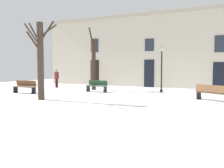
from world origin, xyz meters
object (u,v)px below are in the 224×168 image
at_px(tree_near_facade, 94,62).
at_px(streetlamp, 162,64).
at_px(person_by_shop_door, 57,77).
at_px(bench_near_lamp, 212,92).
at_px(bench_back_to_back_left, 25,87).
at_px(tree_right_of_center, 40,58).
at_px(bench_near_center_tree, 97,86).

distance_m(tree_near_facade, streetlamp, 5.62).
bearing_deg(tree_near_facade, person_by_shop_door, 176.80).
xyz_separation_m(bench_near_lamp, bench_back_to_back_left, (-12.48, -1.77, 0.00)).
xyz_separation_m(bench_back_to_back_left, person_by_shop_door, (-1.02, 4.78, 0.45)).
bearing_deg(person_by_shop_door, tree_right_of_center, 138.33).
distance_m(streetlamp, bench_back_to_back_left, 10.20).
distance_m(tree_near_facade, bench_near_center_tree, 2.62).
distance_m(bench_near_center_tree, bench_back_to_back_left, 5.24).
bearing_deg(bench_near_center_tree, streetlamp, 25.66).
distance_m(streetlamp, bench_near_lamp, 5.36).
bearing_deg(tree_near_facade, bench_back_to_back_left, -123.97).
bearing_deg(bench_near_center_tree, bench_back_to_back_left, -142.71).
bearing_deg(bench_near_lamp, streetlamp, -14.53).
distance_m(bench_near_lamp, bench_back_to_back_left, 12.60).
bearing_deg(tree_near_facade, bench_near_center_tree, -51.30).
relative_size(tree_right_of_center, bench_near_center_tree, 2.74).
height_order(bench_back_to_back_left, person_by_shop_door, person_by_shop_door).
bearing_deg(person_by_shop_door, tree_near_facade, -167.89).
xyz_separation_m(tree_right_of_center, bench_near_center_tree, (0.79, 5.18, -1.97)).
bearing_deg(tree_right_of_center, streetlamp, 54.12).
relative_size(tree_near_facade, streetlamp, 1.43).
bearing_deg(bench_back_to_back_left, streetlamp, 26.73).
relative_size(tree_right_of_center, tree_near_facade, 0.92).
relative_size(tree_right_of_center, bench_back_to_back_left, 2.49).
bearing_deg(tree_near_facade, streetlamp, 5.95).
xyz_separation_m(tree_near_facade, bench_back_to_back_left, (-3.07, -4.55, -1.83)).
height_order(tree_right_of_center, bench_near_center_tree, tree_right_of_center).
xyz_separation_m(streetlamp, person_by_shop_door, (-9.67, -0.35, -1.21)).
distance_m(tree_right_of_center, bench_near_lamp, 10.02).
height_order(tree_right_of_center, tree_near_facade, tree_near_facade).
distance_m(tree_right_of_center, tree_near_facade, 6.64).
bearing_deg(tree_right_of_center, person_by_shop_door, 123.02).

